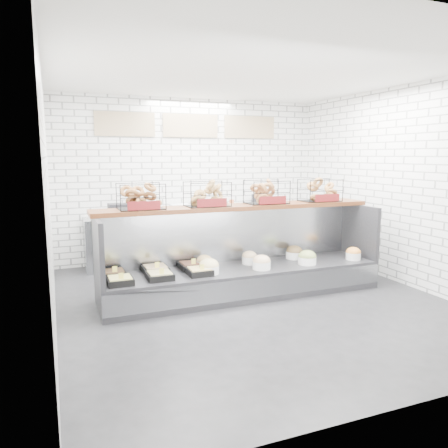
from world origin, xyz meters
name	(u,v)px	position (x,y,z in m)	size (l,w,h in m)	color
ground	(252,301)	(0.00, 0.00, 0.00)	(5.50, 5.50, 0.00)	black
room_shell	(236,148)	(0.00, 0.60, 2.06)	(5.02, 5.51, 3.01)	white
display_case	(241,271)	(-0.02, 0.34, 0.33)	(4.00, 0.90, 1.20)	black
bagel_shelf	(238,196)	(0.00, 0.52, 1.38)	(4.10, 0.50, 0.40)	#411E0E
prep_counter	(197,236)	(0.00, 2.43, 0.47)	(4.00, 0.60, 1.20)	#93969B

